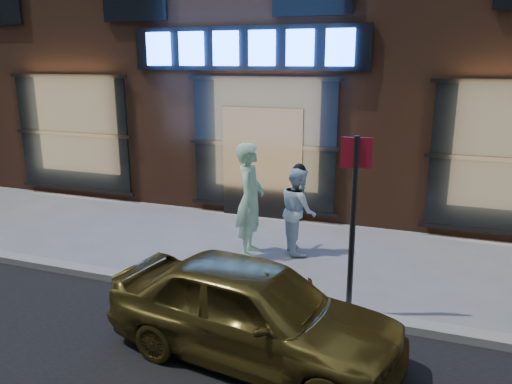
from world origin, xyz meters
TOP-DOWN VIEW (x-y plane):
  - ground at (0.00, 0.00)m, footprint 90.00×90.00m
  - curb at (0.00, 0.00)m, footprint 60.00×0.25m
  - man_bowtie at (0.53, 1.76)m, footprint 0.60×0.80m
  - man_cap at (1.30, 2.18)m, footprint 0.88×0.95m
  - gold_sedan at (1.70, -1.23)m, footprint 3.64×1.87m
  - sign_post at (2.57, 0.16)m, footprint 0.39×0.10m

SIDE VIEW (x-z plane):
  - ground at x=0.00m, z-range 0.00..0.00m
  - curb at x=0.00m, z-range 0.00..0.12m
  - gold_sedan at x=1.70m, z-range 0.00..1.18m
  - man_cap at x=1.30m, z-range 0.00..1.56m
  - man_bowtie at x=0.53m, z-range 0.00..2.00m
  - sign_post at x=2.57m, z-range 0.26..2.71m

